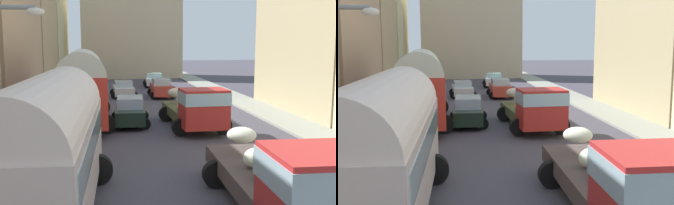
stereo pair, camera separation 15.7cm
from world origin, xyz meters
The scene contains 15 objects.
ground_plane centered at (0.00, 27.00, 0.00)m, with size 154.00×154.00×0.00m, color #423E48.
sidewalk_left centered at (-7.25, 27.00, 0.07)m, with size 2.50×70.00×0.14m, color gray.
sidewalk_right centered at (7.25, 27.00, 0.07)m, with size 2.50×70.00×0.14m, color gray.
building_left_3 centered at (-11.38, 40.09, 6.34)m, with size 5.76×10.46×12.68m.
building_left_4 centered at (-11.11, 52.15, 5.70)m, with size 5.74×11.85×11.32m.
building_right_2 centered at (10.70, 25.11, 7.18)m, with size 4.85×11.72×14.29m.
distant_church centered at (0.00, 54.98, 6.82)m, with size 12.83×6.94×19.26m.
parked_bus_0 centered at (-4.81, 10.01, 2.12)m, with size 3.40×8.49×3.85m.
parked_bus_1 centered at (-4.66, 23.14, 2.35)m, with size 3.59×9.41×4.25m.
cargo_truck_0 centered at (1.21, 8.38, 1.27)m, with size 3.26×7.60×2.48m.
cargo_truck_1 centered at (1.39, 20.36, 1.24)m, with size 3.31×6.66×2.39m.
car_0 centered at (1.30, 33.97, 0.80)m, with size 2.25×4.16×1.59m.
car_1 centered at (1.63, 42.37, 0.73)m, with size 2.46×4.04×1.43m.
car_2 centered at (-2.00, 22.37, 0.80)m, with size 2.34×4.20×1.61m.
car_3 centered at (-1.91, 34.47, 0.71)m, with size 2.30×3.79×1.40m.
Camera 1 is at (-3.22, -0.82, 4.70)m, focal length 44.03 mm.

